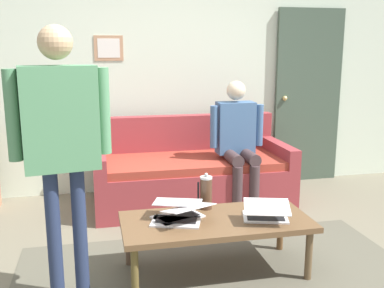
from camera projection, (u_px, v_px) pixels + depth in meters
ground_plane at (215, 277)px, 3.18m from camera, size 7.68×7.68×0.00m
area_rug at (219, 278)px, 3.16m from camera, size 2.86×1.61×0.01m
back_wall at (164, 71)px, 5.00m from camera, size 7.04×0.11×2.70m
interior_door at (308, 97)px, 5.34m from camera, size 0.82×0.09×2.05m
couch at (191, 175)px, 4.66m from camera, size 1.98×0.92×0.88m
coffee_table at (216, 224)px, 3.18m from camera, size 1.34×0.62×0.41m
laptop_left at (266, 214)px, 3.15m from camera, size 0.39×0.38×0.14m
laptop_center at (181, 214)px, 3.16m from camera, size 0.45×0.45×0.14m
laptop_right at (177, 215)px, 3.14m from camera, size 0.42×0.40×0.12m
french_press at (206, 192)px, 3.36m from camera, size 0.11×0.09×0.28m
person_standing at (61, 132)px, 2.66m from camera, size 0.60×0.26×1.73m
person_seated at (238, 137)px, 4.44m from camera, size 0.55×0.51×1.28m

